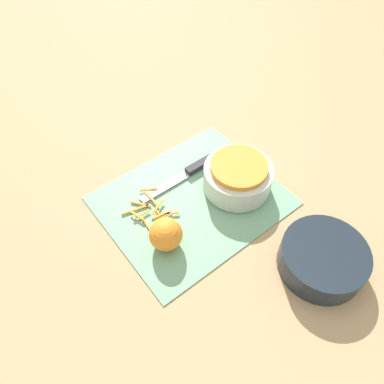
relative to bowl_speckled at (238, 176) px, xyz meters
The scene contains 7 objects.
ground_plane 0.13m from the bowl_speckled, 16.72° to the right, with size 4.00×4.00×0.00m, color tan.
cutting_board 0.12m from the bowl_speckled, 16.72° to the right, with size 0.41×0.34×0.01m.
bowl_speckled is the anchor object (origin of this frame).
bowl_dark 0.27m from the bowl_speckled, 88.85° to the left, with size 0.18×0.18×0.06m.
knife 0.12m from the bowl_speckled, 67.99° to the right, with size 0.25×0.02×0.02m.
orange_left 0.23m from the bowl_speckled, ahead, with size 0.07×0.07×0.07m.
peel_pile 0.22m from the bowl_speckled, 16.44° to the right, with size 0.11×0.13×0.01m.
Camera 1 is at (0.33, 0.42, 0.73)m, focal length 35.00 mm.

